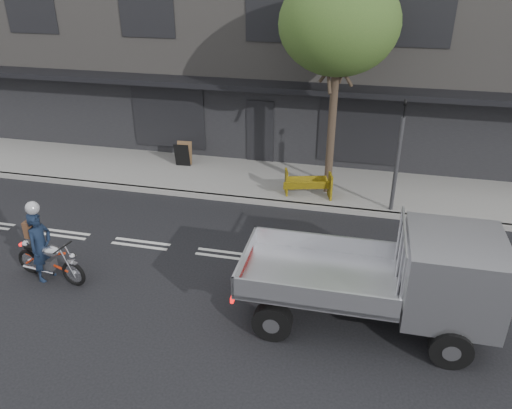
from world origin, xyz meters
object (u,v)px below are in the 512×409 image
Objects in this scene: street_tree at (339,24)px; motorcycle at (50,260)px; traffic_light_pole at (397,163)px; flatbed_ute at (426,276)px; rider at (41,247)px; sandwich_board at (182,155)px; construction_barrier at (307,186)px.

street_tree is 9.81m from motorcycle.
traffic_light_pole is 5.24m from flatbed_ute.
flatbed_ute is at bearing -84.67° from traffic_light_pole.
rider is 7.10m from sandwich_board.
flatbed_ute is 10.47m from sandwich_board.
motorcycle is at bearing -99.31° from sandwich_board.
construction_barrier is at bearing 176.67° from traffic_light_pole.
street_tree is 9.74m from rider.
traffic_light_pole is at bearing -17.17° from sandwich_board.
flatbed_ute is (8.63, 0.09, 0.46)m from rider.
traffic_light_pole reaches higher than sandwich_board.
flatbed_ute is (2.49, -6.06, -3.93)m from street_tree.
street_tree is 1.32× the size of flatbed_ute.
construction_barrier is (5.56, 5.45, -0.31)m from rider.
street_tree is 7.64m from flatbed_ute.
traffic_light_pole is 2.80m from construction_barrier.
street_tree reaches higher than traffic_light_pole.
street_tree is at bearing -13.31° from sandwich_board.
flatbed_ute is at bearing -80.04° from rider.
rider is at bearing -146.92° from traffic_light_pole.
rider is at bearing -170.69° from motorcycle.
sandwich_board is (-7.79, 6.96, -0.77)m from flatbed_ute.
motorcycle is (-5.99, -6.15, -4.75)m from street_tree.
flatbed_ute is (8.48, 0.09, 0.81)m from motorcycle.
motorcycle is 1.13× the size of rider.
traffic_light_pole is at bearing -3.33° from construction_barrier.
flatbed_ute is at bearing 9.97° from motorcycle.
flatbed_ute reaches higher than construction_barrier.
traffic_light_pole is at bearing -23.03° from street_tree.
sandwich_board is at bearing 170.41° from street_tree.
traffic_light_pole reaches higher than motorcycle.
motorcycle is at bearing -134.23° from street_tree.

